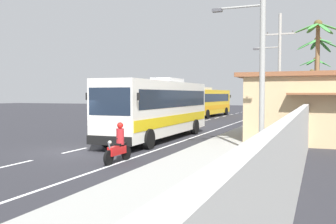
{
  "coord_description": "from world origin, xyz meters",
  "views": [
    {
      "loc": [
        11.2,
        -15.55,
        2.78
      ],
      "look_at": [
        2.61,
        5.86,
        1.7
      ],
      "focal_mm": 40.34,
      "sensor_mm": 36.0,
      "label": 1
    }
  ],
  "objects_px": {
    "palm_second": "(294,88)",
    "palm_nearest": "(318,52)",
    "palm_farthest": "(315,73)",
    "utility_pole_mid": "(279,69)",
    "coach_bus_foreground": "(159,107)",
    "pedestrian_near_kerb": "(269,115)",
    "coach_bus_far_lane": "(207,102)",
    "motorcycle_beside_bus": "(118,146)",
    "utility_pole_nearest": "(261,45)",
    "palm_third": "(312,80)",
    "palm_fourth": "(317,65)"
  },
  "relations": [
    {
      "from": "palm_nearest",
      "to": "palm_second",
      "type": "xyz_separation_m",
      "value": [
        -2.82,
        22.39,
        -2.06
      ]
    },
    {
      "from": "coach_bus_foreground",
      "to": "coach_bus_far_lane",
      "type": "height_order",
      "value": "coach_bus_foreground"
    },
    {
      "from": "coach_bus_far_lane",
      "to": "palm_farthest",
      "type": "height_order",
      "value": "palm_farthest"
    },
    {
      "from": "coach_bus_far_lane",
      "to": "pedestrian_near_kerb",
      "type": "distance_m",
      "value": 15.47
    },
    {
      "from": "coach_bus_foreground",
      "to": "utility_pole_mid",
      "type": "relative_size",
      "value": 1.34
    },
    {
      "from": "utility_pole_nearest",
      "to": "palm_third",
      "type": "height_order",
      "value": "utility_pole_nearest"
    },
    {
      "from": "coach_bus_foreground",
      "to": "motorcycle_beside_bus",
      "type": "distance_m",
      "value": 8.27
    },
    {
      "from": "pedestrian_near_kerb",
      "to": "palm_nearest",
      "type": "relative_size",
      "value": 0.23
    },
    {
      "from": "palm_third",
      "to": "utility_pole_nearest",
      "type": "bearing_deg",
      "value": -92.14
    },
    {
      "from": "coach_bus_foreground",
      "to": "palm_third",
      "type": "bearing_deg",
      "value": 76.06
    },
    {
      "from": "utility_pole_mid",
      "to": "palm_fourth",
      "type": "xyz_separation_m",
      "value": [
        2.76,
        4.34,
        0.51
      ]
    },
    {
      "from": "coach_bus_far_lane",
      "to": "utility_pole_mid",
      "type": "bearing_deg",
      "value": -56.39
    },
    {
      "from": "utility_pole_mid",
      "to": "palm_nearest",
      "type": "distance_m",
      "value": 4.15
    },
    {
      "from": "pedestrian_near_kerb",
      "to": "palm_second",
      "type": "distance_m",
      "value": 17.23
    },
    {
      "from": "palm_farthest",
      "to": "utility_pole_mid",
      "type": "bearing_deg",
      "value": -96.98
    },
    {
      "from": "coach_bus_far_lane",
      "to": "utility_pole_nearest",
      "type": "distance_m",
      "value": 30.69
    },
    {
      "from": "utility_pole_nearest",
      "to": "palm_farthest",
      "type": "height_order",
      "value": "utility_pole_nearest"
    },
    {
      "from": "coach_bus_far_lane",
      "to": "motorcycle_beside_bus",
      "type": "distance_m",
      "value": 32.39
    },
    {
      "from": "coach_bus_far_lane",
      "to": "pedestrian_near_kerb",
      "type": "relative_size",
      "value": 6.92
    },
    {
      "from": "coach_bus_far_lane",
      "to": "palm_nearest",
      "type": "relative_size",
      "value": 1.57
    },
    {
      "from": "coach_bus_foreground",
      "to": "pedestrian_near_kerb",
      "type": "xyz_separation_m",
      "value": [
        5.27,
        11.36,
        -0.92
      ]
    },
    {
      "from": "pedestrian_near_kerb",
      "to": "palm_fourth",
      "type": "xyz_separation_m",
      "value": [
        3.73,
        1.9,
        4.21
      ]
    },
    {
      "from": "pedestrian_near_kerb",
      "to": "palm_nearest",
      "type": "bearing_deg",
      "value": 83.45
    },
    {
      "from": "utility_pole_nearest",
      "to": "palm_fourth",
      "type": "height_order",
      "value": "utility_pole_nearest"
    },
    {
      "from": "coach_bus_foreground",
      "to": "palm_second",
      "type": "xyz_separation_m",
      "value": [
        6.24,
        28.38,
        1.59
      ]
    },
    {
      "from": "coach_bus_far_lane",
      "to": "coach_bus_foreground",
      "type": "bearing_deg",
      "value": -81.15
    },
    {
      "from": "utility_pole_mid",
      "to": "palm_third",
      "type": "bearing_deg",
      "value": 85.31
    },
    {
      "from": "motorcycle_beside_bus",
      "to": "palm_farthest",
      "type": "height_order",
      "value": "palm_farthest"
    },
    {
      "from": "palm_nearest",
      "to": "palm_farthest",
      "type": "relative_size",
      "value": 1.05
    },
    {
      "from": "coach_bus_far_lane",
      "to": "palm_farthest",
      "type": "relative_size",
      "value": 1.65
    },
    {
      "from": "palm_third",
      "to": "palm_farthest",
      "type": "height_order",
      "value": "palm_farthest"
    },
    {
      "from": "pedestrian_near_kerb",
      "to": "palm_third",
      "type": "height_order",
      "value": "palm_third"
    },
    {
      "from": "palm_nearest",
      "to": "palm_second",
      "type": "relative_size",
      "value": 1.56
    },
    {
      "from": "motorcycle_beside_bus",
      "to": "pedestrian_near_kerb",
      "type": "bearing_deg",
      "value": 79.35
    },
    {
      "from": "pedestrian_near_kerb",
      "to": "palm_second",
      "type": "xyz_separation_m",
      "value": [
        0.97,
        17.02,
        2.51
      ]
    },
    {
      "from": "coach_bus_far_lane",
      "to": "utility_pole_nearest",
      "type": "height_order",
      "value": "utility_pole_nearest"
    },
    {
      "from": "palm_third",
      "to": "pedestrian_near_kerb",
      "type": "bearing_deg",
      "value": -97.73
    },
    {
      "from": "palm_second",
      "to": "utility_pole_mid",
      "type": "bearing_deg",
      "value": -89.98
    },
    {
      "from": "utility_pole_nearest",
      "to": "palm_farthest",
      "type": "bearing_deg",
      "value": 86.79
    },
    {
      "from": "palm_farthest",
      "to": "utility_pole_nearest",
      "type": "bearing_deg",
      "value": -93.21
    },
    {
      "from": "palm_farthest",
      "to": "coach_bus_foreground",
      "type": "bearing_deg",
      "value": -106.67
    },
    {
      "from": "coach_bus_foreground",
      "to": "utility_pole_mid",
      "type": "bearing_deg",
      "value": 55.01
    },
    {
      "from": "coach_bus_foreground",
      "to": "palm_third",
      "type": "height_order",
      "value": "palm_third"
    },
    {
      "from": "pedestrian_near_kerb",
      "to": "utility_pole_mid",
      "type": "xyz_separation_m",
      "value": [
        0.97,
        -2.44,
        3.7
      ]
    },
    {
      "from": "palm_second",
      "to": "palm_nearest",
      "type": "bearing_deg",
      "value": -82.82
    },
    {
      "from": "motorcycle_beside_bus",
      "to": "palm_fourth",
      "type": "bearing_deg",
      "value": 70.88
    },
    {
      "from": "motorcycle_beside_bus",
      "to": "palm_third",
      "type": "bearing_deg",
      "value": 80.89
    },
    {
      "from": "palm_third",
      "to": "palm_fourth",
      "type": "distance_m",
      "value": 19.93
    },
    {
      "from": "pedestrian_near_kerb",
      "to": "utility_pole_nearest",
      "type": "distance_m",
      "value": 16.63
    },
    {
      "from": "coach_bus_foreground",
      "to": "motorcycle_beside_bus",
      "type": "xyz_separation_m",
      "value": [
        1.63,
        -7.99,
        -1.33
      ]
    }
  ]
}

